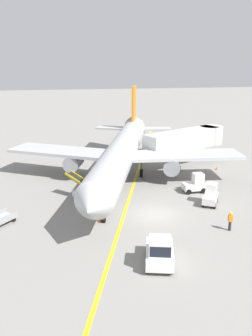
% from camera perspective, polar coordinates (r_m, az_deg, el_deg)
% --- Properties ---
extents(ground_plane, '(300.00, 300.00, 0.00)m').
position_cam_1_polar(ground_plane, '(34.31, 4.55, -7.25)').
color(ground_plane, gray).
extents(taxi_line_yellow, '(24.61, 76.30, 0.01)m').
position_cam_1_polar(taxi_line_yellow, '(38.51, 0.59, -4.47)').
color(taxi_line_yellow, yellow).
rests_on(taxi_line_yellow, ground).
extents(airliner, '(27.69, 34.50, 10.10)m').
position_cam_1_polar(airliner, '(42.84, -0.64, 2.51)').
color(airliner, '#B2B5BA').
rests_on(airliner, ground).
extents(jet_bridge, '(12.58, 8.14, 4.85)m').
position_cam_1_polar(jet_bridge, '(50.00, 9.95, 4.45)').
color(jet_bridge, beige).
rests_on(jet_bridge, ground).
extents(pushback_tug, '(2.75, 3.96, 2.20)m').
position_cam_1_polar(pushback_tug, '(26.16, 5.29, -12.89)').
color(pushback_tug, silver).
rests_on(pushback_tug, ground).
extents(baggage_tug_near_wing, '(2.33, 2.73, 2.10)m').
position_cam_1_polar(baggage_tug_near_wing, '(37.20, 13.06, -4.17)').
color(baggage_tug_near_wing, silver).
rests_on(baggage_tug_near_wing, ground).
extents(baggage_tug_by_cargo_door, '(2.44, 1.40, 2.10)m').
position_cam_1_polar(baggage_tug_by_cargo_door, '(40.20, 10.79, -2.45)').
color(baggage_tug_by_cargo_door, silver).
rests_on(baggage_tug_by_cargo_door, ground).
extents(belt_loader_forward_hold, '(4.41, 4.43, 2.59)m').
position_cam_1_polar(belt_loader_forward_hold, '(37.39, -5.64, -3.94)').
color(belt_loader_forward_hold, silver).
rests_on(belt_loader_forward_hold, ground).
extents(baggage_cart_loaded, '(3.06, 3.38, 0.94)m').
position_cam_1_polar(baggage_cart_loaded, '(33.88, -19.13, -7.63)').
color(baggage_cart_loaded, '#A5A5A8').
rests_on(baggage_cart_loaded, ground).
extents(ground_crew_marshaller, '(0.36, 0.24, 1.70)m').
position_cam_1_polar(ground_crew_marshaller, '(32.05, 15.96, -7.88)').
color(ground_crew_marshaller, '#26262D').
rests_on(ground_crew_marshaller, ground).
extents(safety_cone_nose_left, '(0.36, 0.36, 0.44)m').
position_cam_1_polar(safety_cone_nose_left, '(43.87, -5.80, -1.59)').
color(safety_cone_nose_left, orange).
rests_on(safety_cone_nose_left, ground).
extents(safety_cone_nose_right, '(0.36, 0.36, 0.44)m').
position_cam_1_polar(safety_cone_nose_right, '(32.79, -4.10, -7.99)').
color(safety_cone_nose_right, orange).
rests_on(safety_cone_nose_right, ground).
extents(safety_cone_wingtip_left, '(0.36, 0.36, 0.44)m').
position_cam_1_polar(safety_cone_wingtip_left, '(49.06, 13.96, -0.03)').
color(safety_cone_wingtip_left, orange).
rests_on(safety_cone_wingtip_left, ground).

